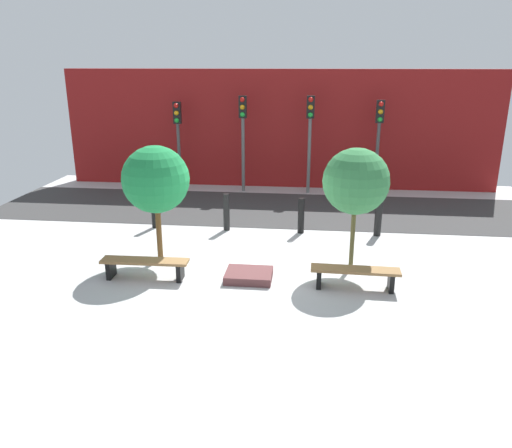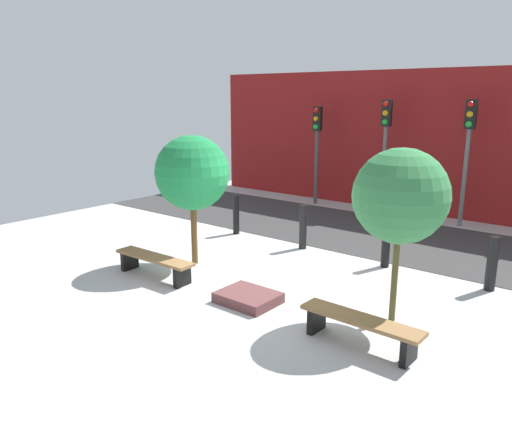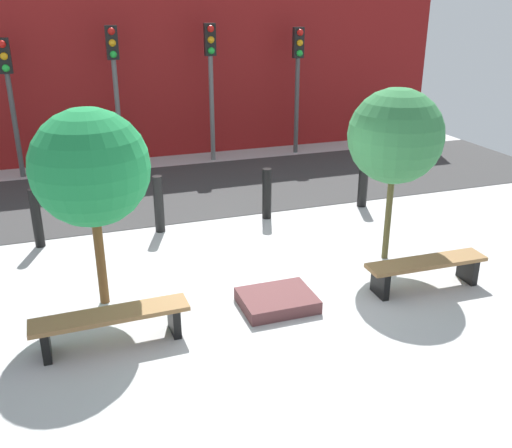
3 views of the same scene
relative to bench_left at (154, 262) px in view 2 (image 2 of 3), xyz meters
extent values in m
plane|color=#B3B3B3|center=(2.29, 0.92, -0.33)|extent=(18.00, 18.00, 0.00)
cube|color=#363636|center=(2.29, 5.77, -0.32)|extent=(18.00, 4.02, 0.01)
cube|color=maroon|center=(2.29, 9.12, 1.85)|extent=(16.20, 0.50, 4.35)
cube|color=black|center=(-0.79, -0.02, -0.13)|extent=(0.11, 0.40, 0.38)
cube|color=black|center=(0.79, 0.02, -0.13)|extent=(0.11, 0.40, 0.38)
cube|color=olive|center=(0.00, 0.00, 0.09)|extent=(1.94, 0.44, 0.06)
cube|color=black|center=(3.82, 0.02, -0.13)|extent=(0.11, 0.39, 0.39)
cube|color=black|center=(5.32, -0.02, -0.13)|extent=(0.11, 0.39, 0.39)
cube|color=olive|center=(4.57, 0.00, 0.09)|extent=(1.87, 0.44, 0.06)
cube|color=brown|center=(2.29, 0.20, -0.23)|extent=(1.02, 0.82, 0.18)
cylinder|color=brown|center=(0.00, 1.12, 0.45)|extent=(0.13, 0.13, 1.56)
sphere|color=#1F8644|center=(0.00, 1.12, 1.67)|extent=(1.57, 1.57, 1.57)
cylinder|color=#4E4826|center=(4.57, 1.12, 0.50)|extent=(0.10, 0.10, 1.66)
sphere|color=#357F46|center=(4.57, 1.12, 1.74)|extent=(1.49, 1.49, 1.49)
cylinder|color=black|center=(-0.88, 3.51, 0.20)|extent=(0.17, 0.17, 1.05)
cylinder|color=black|center=(1.23, 3.51, 0.21)|extent=(0.18, 0.18, 1.07)
cylinder|color=black|center=(3.34, 3.51, 0.18)|extent=(0.18, 0.18, 1.01)
cylinder|color=black|center=(5.46, 3.51, 0.20)|extent=(0.20, 0.20, 1.05)
cylinder|color=#484848|center=(-1.31, 8.09, 1.29)|extent=(0.12, 0.12, 3.23)
cube|color=black|center=(-1.31, 8.09, 2.51)|extent=(0.28, 0.16, 0.78)
sphere|color=red|center=(-1.31, 7.98, 2.77)|extent=(0.17, 0.17, 0.17)
sphere|color=orange|center=(-1.31, 7.98, 2.51)|extent=(0.17, 0.17, 0.17)
sphere|color=green|center=(-1.31, 7.98, 2.25)|extent=(0.17, 0.17, 0.17)
cylinder|color=#5E5E5E|center=(1.09, 8.09, 1.40)|extent=(0.12, 0.12, 3.45)
cube|color=black|center=(1.09, 8.09, 2.74)|extent=(0.28, 0.16, 0.78)
sphere|color=red|center=(1.09, 7.98, 3.00)|extent=(0.17, 0.17, 0.17)
sphere|color=orange|center=(1.09, 7.98, 2.74)|extent=(0.17, 0.17, 0.17)
sphere|color=green|center=(1.09, 7.98, 2.48)|extent=(0.17, 0.17, 0.17)
cylinder|color=slate|center=(3.48, 8.09, 1.41)|extent=(0.12, 0.12, 3.47)
cube|color=black|center=(3.48, 8.09, 2.76)|extent=(0.28, 0.16, 0.78)
sphere|color=red|center=(3.48, 7.98, 3.02)|extent=(0.17, 0.17, 0.17)
sphere|color=orange|center=(3.48, 7.98, 2.76)|extent=(0.17, 0.17, 0.17)
sphere|color=green|center=(3.48, 7.98, 2.50)|extent=(0.17, 0.17, 0.17)
camera|label=1|loc=(3.57, -9.84, 4.26)|focal=35.00mm
camera|label=2|loc=(7.56, -6.12, 3.23)|focal=35.00mm
camera|label=3|loc=(-0.30, -6.36, 3.73)|focal=40.00mm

